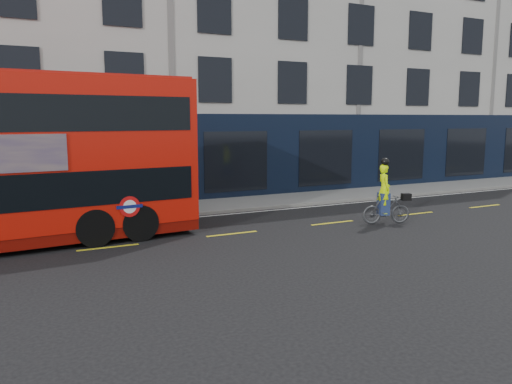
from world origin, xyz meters
TOP-DOWN VIEW (x-y plane):
  - ground at (0.00, 0.00)m, footprint 120.00×120.00m
  - pavement at (0.00, 6.50)m, footprint 60.00×3.00m
  - kerb at (0.00, 5.00)m, footprint 60.00×0.12m
  - building_terrace at (0.00, 12.94)m, footprint 50.00×10.07m
  - road_edge_line at (0.00, 4.70)m, footprint 58.00×0.10m
  - lane_dashes at (0.00, 1.50)m, footprint 58.00×0.12m
  - cyclist at (5.64, 0.56)m, footprint 1.82×1.01m

SIDE VIEW (x-z plane):
  - ground at x=0.00m, z-range 0.00..0.00m
  - road_edge_line at x=0.00m, z-range 0.00..0.01m
  - lane_dashes at x=0.00m, z-range 0.00..0.01m
  - pavement at x=0.00m, z-range 0.00..0.12m
  - kerb at x=0.00m, z-range 0.00..0.13m
  - cyclist at x=5.64m, z-range -0.39..2.01m
  - building_terrace at x=0.00m, z-range -0.01..14.99m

